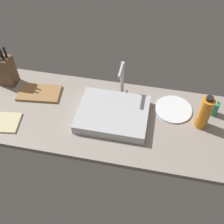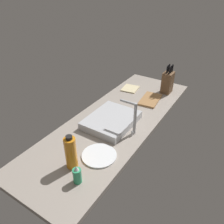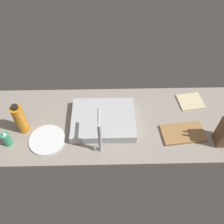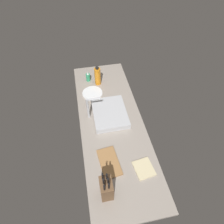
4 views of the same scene
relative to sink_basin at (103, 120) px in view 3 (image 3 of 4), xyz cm
name	(u,v)px [view 3 (image 3 of 4)]	position (x,y,z in cm)	size (l,w,h in cm)	color
countertop_slab	(114,124)	(-7.63, -0.11, -4.96)	(198.61, 66.85, 3.50)	gray
sink_basin	(103,120)	(0.00, 0.00, 0.00)	(44.45, 35.65, 6.42)	#B7BABF
faucet	(99,134)	(1.98, 20.91, 13.03)	(5.50, 14.43, 27.47)	#B7BABF
cutting_board	(183,133)	(-54.88, 10.89, -2.31)	(29.32, 16.66, 1.80)	#9E7042
soap_bottle	(6,139)	(63.39, 16.12, 2.30)	(5.38, 5.38, 12.82)	#2D9966
water_bottle	(20,119)	(55.17, 4.63, 8.50)	(7.72, 7.72, 24.91)	orange
dinner_plate	(47,140)	(38.09, 14.18, -2.61)	(24.55, 24.55, 1.20)	white
dish_towel	(190,102)	(-66.58, -18.22, -2.61)	(18.14, 16.11, 1.20)	beige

